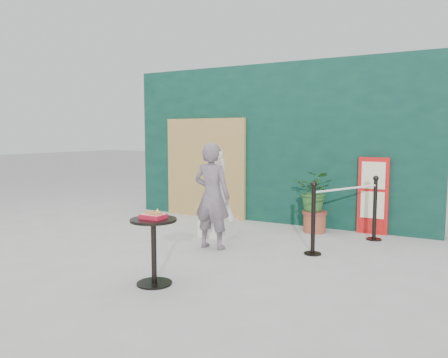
# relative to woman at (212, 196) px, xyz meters

# --- Properties ---
(ground) EXTENTS (60.00, 60.00, 0.00)m
(ground) POSITION_rel_woman_xyz_m (0.00, -0.84, -0.78)
(ground) COLOR #ADAAA5
(ground) RESTS_ON ground
(back_wall) EXTENTS (6.00, 0.30, 3.00)m
(back_wall) POSITION_rel_woman_xyz_m (0.00, 2.31, 0.72)
(back_wall) COLOR #092B25
(back_wall) RESTS_ON ground
(bamboo_fence) EXTENTS (1.80, 0.08, 2.00)m
(bamboo_fence) POSITION_rel_woman_xyz_m (-1.40, 2.10, 0.22)
(bamboo_fence) COLOR tan
(bamboo_fence) RESTS_ON ground
(woman) EXTENTS (0.58, 0.38, 1.56)m
(woman) POSITION_rel_woman_xyz_m (0.00, 0.00, 0.00)
(woman) COLOR slate
(woman) RESTS_ON ground
(menu_board) EXTENTS (0.50, 0.07, 1.30)m
(menu_board) POSITION_rel_woman_xyz_m (1.90, 2.12, -0.13)
(menu_board) COLOR red
(menu_board) RESTS_ON ground
(statue) EXTENTS (0.57, 0.57, 1.46)m
(statue) POSITION_rel_woman_xyz_m (-0.32, 0.73, -0.18)
(statue) COLOR silver
(statue) RESTS_ON ground
(cafe_table) EXTENTS (0.52, 0.52, 0.75)m
(cafe_table) POSITION_rel_woman_xyz_m (0.22, -1.67, -0.28)
(cafe_table) COLOR black
(cafe_table) RESTS_ON ground
(food_basket) EXTENTS (0.26, 0.19, 0.11)m
(food_basket) POSITION_rel_woman_xyz_m (0.23, -1.66, 0.01)
(food_basket) COLOR red
(food_basket) RESTS_ON cafe_table
(planter) EXTENTS (0.63, 0.54, 1.06)m
(planter) POSITION_rel_woman_xyz_m (1.01, 1.77, -0.16)
(planter) COLOR #994532
(planter) RESTS_ON ground
(stanchion_barrier) EXTENTS (0.84, 1.54, 1.03)m
(stanchion_barrier) POSITION_rel_woman_xyz_m (1.71, 1.05, -0.29)
(stanchion_barrier) COLOR black
(stanchion_barrier) RESTS_ON ground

